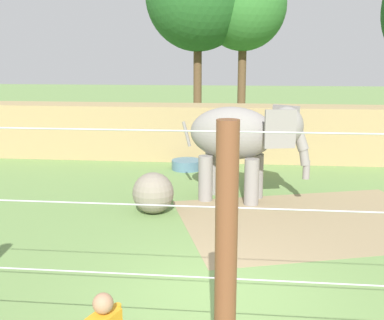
# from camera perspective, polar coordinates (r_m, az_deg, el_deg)

# --- Properties ---
(ground_plane) EXTENTS (120.00, 120.00, 0.00)m
(ground_plane) POSITION_cam_1_polar(r_m,az_deg,el_deg) (8.73, 3.30, -15.57)
(ground_plane) COLOR #6B8E4C
(dirt_patch) EXTENTS (7.56, 6.31, 0.01)m
(dirt_patch) POSITION_cam_1_polar(r_m,az_deg,el_deg) (12.60, 14.18, -6.97)
(dirt_patch) COLOR #937F5B
(dirt_patch) RESTS_ON ground
(embankment_wall) EXTENTS (36.00, 1.80, 2.15)m
(embankment_wall) POSITION_cam_1_polar(r_m,az_deg,el_deg) (19.25, 4.99, 3.27)
(embankment_wall) COLOR tan
(embankment_wall) RESTS_ON ground
(elephant) EXTENTS (3.64, 1.85, 2.73)m
(elephant) POSITION_cam_1_polar(r_m,az_deg,el_deg) (13.60, 5.90, 2.62)
(elephant) COLOR gray
(elephant) RESTS_ON ground
(enrichment_ball) EXTENTS (1.09, 1.09, 1.09)m
(enrichment_ball) POSITION_cam_1_polar(r_m,az_deg,el_deg) (12.69, -4.63, -3.91)
(enrichment_ball) COLOR gray
(enrichment_ball) RESTS_ON ground
(cable_fence) EXTENTS (9.80, 0.26, 3.39)m
(cable_fence) POSITION_cam_1_polar(r_m,az_deg,el_deg) (5.79, 2.86, -11.95)
(cable_fence) COLOR brown
(cable_fence) RESTS_ON ground
(water_tub) EXTENTS (1.10, 1.10, 0.35)m
(water_tub) POSITION_cam_1_polar(r_m,az_deg,el_deg) (17.55, -0.62, -0.53)
(water_tub) COLOR slate
(water_tub) RESTS_ON ground
(tree_far_left) EXTENTS (4.51, 4.51, 9.03)m
(tree_far_left) POSITION_cam_1_polar(r_m,az_deg,el_deg) (26.48, 6.11, 17.73)
(tree_far_left) COLOR brown
(tree_far_left) RESTS_ON ground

